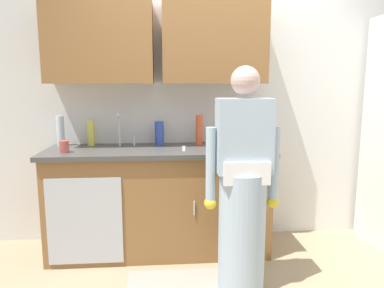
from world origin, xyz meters
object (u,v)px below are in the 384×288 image
sink (122,150)px  bottle_water_tall (61,131)px  person_at_sink (243,198)px  knife_on_counter (184,149)px  bottle_dish_liquid (91,133)px  bottle_water_short (159,133)px  bottle_soap (199,130)px  cup_by_sink (64,147)px  bottle_cleaner_spray (228,135)px

sink → bottle_water_tall: bearing=160.2°
person_at_sink → knife_on_counter: (-0.39, 0.63, 0.25)m
bottle_dish_liquid → bottle_water_short: size_ratio=1.04×
bottle_water_short → bottle_water_tall: bearing=178.6°
bottle_soap → bottle_water_tall: bottle_soap is taller
bottle_water_short → cup_by_sink: bearing=-157.2°
bottle_water_tall → knife_on_counter: bearing=-13.1°
bottle_water_short → bottle_dish_liquid: bearing=178.5°
person_at_sink → knife_on_counter: 0.78m
person_at_sink → bottle_water_tall: bearing=149.3°
sink → bottle_water_short: size_ratio=2.30×
bottle_water_short → bottle_soap: bearing=-3.3°
bottle_water_tall → knife_on_counter: size_ratio=1.14×
bottle_dish_liquid → knife_on_counter: size_ratio=0.94×
bottle_soap → bottle_dish_liquid: size_ratio=1.23×
cup_by_sink → knife_on_counter: 0.99m
person_at_sink → bottle_soap: person_at_sink is taller
bottle_cleaner_spray → knife_on_counter: bearing=-154.1°
sink → cup_by_sink: 0.48m
bottle_water_short → knife_on_counter: bearing=-48.0°
bottle_water_tall → bottle_dish_liquid: bearing=-1.1°
bottle_dish_liquid → bottle_water_short: 0.62m
person_at_sink → bottle_cleaner_spray: bearing=87.3°
bottle_water_short → bottle_water_tall: (-0.89, 0.02, 0.03)m
bottle_cleaner_spray → sink: bearing=-170.9°
sink → bottle_cleaner_spray: bearing=9.1°
bottle_soap → bottle_dish_liquid: bearing=177.8°
sink → knife_on_counter: 0.54m
bottle_water_short → person_at_sink: bearing=-55.3°
bottle_water_tall → knife_on_counter: bottle_water_tall is taller
bottle_cleaner_spray → cup_by_sink: bottle_cleaner_spray is taller
bottle_dish_liquid → bottle_water_short: bottle_dish_liquid is taller
bottle_cleaner_spray → cup_by_sink: (-1.41, -0.30, -0.04)m
bottle_water_tall → bottle_soap: bearing=-2.0°
bottle_water_tall → cup_by_sink: size_ratio=2.77×
bottle_water_short → cup_by_sink: 0.84m
bottle_soap → bottle_cleaner_spray: bearing=-2.0°
bottle_dish_liquid → bottle_water_tall: 0.27m
cup_by_sink → knife_on_counter: (0.99, 0.09, -0.05)m
sink → knife_on_counter: size_ratio=2.08×
bottle_water_tall → knife_on_counter: (1.11, -0.26, -0.13)m
sink → bottle_dish_liquid: size_ratio=2.22×
person_at_sink → bottle_dish_liquid: size_ratio=7.18×
sink → person_at_sink: 1.17m
bottle_soap → bottle_cleaner_spray: (0.27, -0.01, -0.05)m
bottle_cleaner_spray → bottle_water_tall: size_ratio=0.62×
sink → person_at_sink: size_ratio=0.31×
bottle_dish_liquid → sink: bearing=-33.7°
sink → knife_on_counter: (0.53, -0.05, 0.02)m
bottle_dish_liquid → knife_on_counter: bearing=-16.9°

